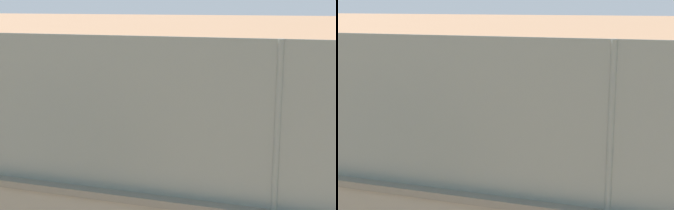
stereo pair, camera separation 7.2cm
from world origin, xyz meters
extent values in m
plane|color=tan|center=(0.00, 0.00, 0.00)|extent=(260.00, 260.00, 0.00)
cylinder|color=gray|center=(-6.23, 11.17, 2.26)|extent=(0.07, 0.07, 1.64)
cylinder|color=#591919|center=(-3.79, -0.78, 0.38)|extent=(0.21, 0.21, 0.76)
cylinder|color=#591919|center=(-3.90, -0.94, 0.38)|extent=(0.21, 0.21, 0.76)
cylinder|color=#3372B2|center=(-3.84, -0.86, 1.03)|extent=(0.47, 0.47, 0.56)
cylinder|color=#D8AD84|center=(-3.72, -0.59, 1.15)|extent=(0.49, 0.38, 0.16)
cylinder|color=#D8AD84|center=(-4.25, -0.93, 1.15)|extent=(0.49, 0.38, 0.16)
sphere|color=#D8AD84|center=(-3.84, -0.86, 1.42)|extent=(0.21, 0.21, 0.21)
cylinder|color=black|center=(-3.84, -0.86, 1.51)|extent=(0.31, 0.31, 0.05)
cylinder|color=black|center=(-4.40, -0.83, 1.15)|extent=(0.27, 0.20, 0.04)
ellipsoid|color=#333338|center=(-4.58, -0.70, 1.15)|extent=(0.26, 0.20, 0.24)
cylinder|color=#B2B2B2|center=(-1.74, -0.52, 0.41)|extent=(0.21, 0.21, 0.81)
cylinder|color=#B2B2B2|center=(-1.87, -0.37, 0.41)|extent=(0.21, 0.21, 0.81)
cylinder|color=orange|center=(-1.81, -0.45, 1.11)|extent=(0.48, 0.48, 0.60)
cylinder|color=tan|center=(-1.57, -0.65, 1.23)|extent=(0.49, 0.44, 0.17)
cylinder|color=tan|center=(-1.78, -0.02, 1.23)|extent=(0.49, 0.44, 0.17)
sphere|color=tan|center=(-1.81, -0.45, 1.53)|extent=(0.23, 0.23, 0.23)
cylinder|color=black|center=(-1.81, -0.45, 1.63)|extent=(0.34, 0.34, 0.05)
cylinder|color=black|center=(-1.64, 0.10, 1.23)|extent=(0.25, 0.22, 0.04)
ellipsoid|color=#333338|center=(-1.48, 0.24, 1.23)|extent=(0.25, 0.22, 0.24)
sphere|color=orange|center=(-3.06, -0.11, 0.87)|extent=(0.14, 0.14, 0.14)
camera|label=1|loc=(-6.78, 15.81, 3.40)|focal=53.69mm
camera|label=2|loc=(-6.85, 15.79, 3.40)|focal=53.69mm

